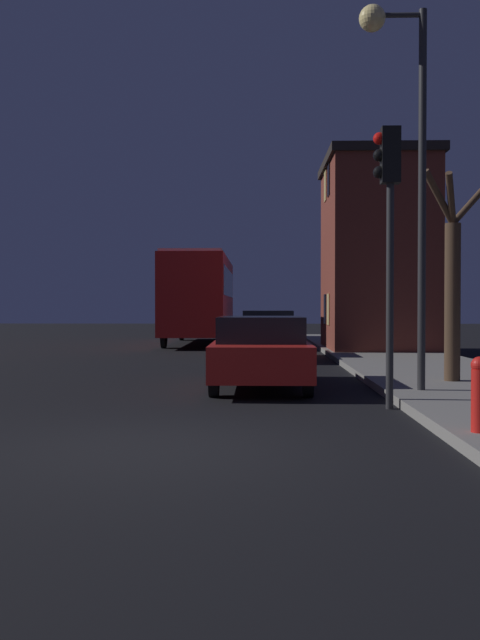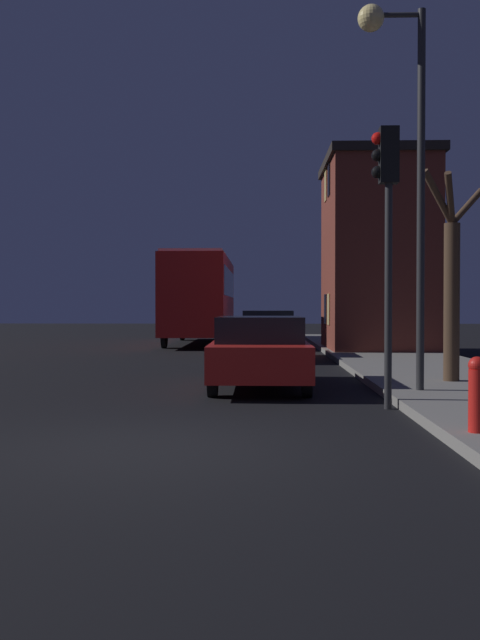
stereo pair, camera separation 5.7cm
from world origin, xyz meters
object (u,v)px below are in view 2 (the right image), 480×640
object	(u,v)px
traffic_light	(387,208)
car_mid_lane	(268,334)
streetlamp	(399,116)
fire_hydrant	(477,392)
bus	(201,293)
bare_tree	(451,286)
car_near_lane	(260,351)

from	to	relation	value
traffic_light	car_mid_lane	world-z (taller)	traffic_light
streetlamp	fire_hydrant	distance (m)	6.18
streetlamp	fire_hydrant	size ratio (longest dim) A/B	7.60
streetlamp	traffic_light	world-z (taller)	streetlamp
traffic_light	bus	bearing A→B (deg)	103.22
bare_tree	bus	size ratio (longest dim) A/B	0.41
streetlamp	car_mid_lane	world-z (taller)	streetlamp
fire_hydrant	bus	bearing A→B (deg)	102.83
traffic_light	bus	size ratio (longest dim) A/B	0.45
car_mid_lane	car_near_lane	bearing A→B (deg)	-91.79
bare_tree	car_near_lane	distance (m)	4.06
car_near_lane	car_mid_lane	xyz separation A→B (m)	(0.24, 7.81, 0.05)
car_near_lane	bus	bearing A→B (deg)	98.79
bus	traffic_light	bearing A→B (deg)	-76.78
bus	car_mid_lane	world-z (taller)	bus
streetlamp	traffic_light	size ratio (longest dim) A/B	1.52
traffic_light	bare_tree	xyz separation A→B (m)	(1.80, 2.87, -1.17)
car_mid_lane	fire_hydrant	size ratio (longest dim) A/B	4.71
streetlamp	car_near_lane	world-z (taller)	streetlamp
streetlamp	traffic_light	distance (m)	2.27
traffic_light	bare_tree	bearing A→B (deg)	57.86
bus	fire_hydrant	world-z (taller)	bus
streetlamp	bare_tree	world-z (taller)	streetlamp
traffic_light	fire_hydrant	world-z (taller)	traffic_light
traffic_light	bus	distance (m)	20.41
car_near_lane	fire_hydrant	xyz separation A→B (m)	(2.59, -5.92, -0.13)
streetlamp	bare_tree	xyz separation A→B (m)	(1.37, 1.57, -2.98)
bus	fire_hydrant	size ratio (longest dim) A/B	11.19
streetlamp	bus	xyz separation A→B (m)	(-5.09, 18.55, -2.78)
bare_tree	bus	distance (m)	18.17
bare_tree	streetlamp	bearing A→B (deg)	-131.16
traffic_light	streetlamp	bearing A→B (deg)	71.62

